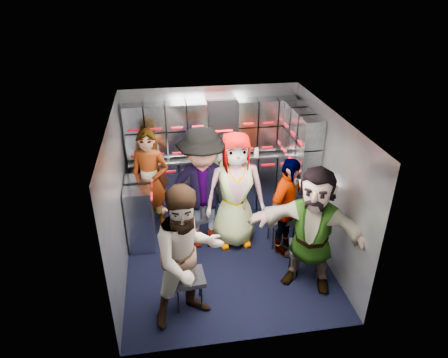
{
  "coord_description": "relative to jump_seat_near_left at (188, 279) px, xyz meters",
  "views": [
    {
      "loc": [
        -0.74,
        -4.54,
        3.71
      ],
      "look_at": [
        0.03,
        0.35,
        1.08
      ],
      "focal_mm": 32.0,
      "sensor_mm": 36.0,
      "label": 1
    }
  ],
  "objects": [
    {
      "name": "floor",
      "position": [
        0.59,
        0.85,
        -0.4
      ],
      "size": [
        3.0,
        3.0,
        0.0
      ],
      "primitive_type": "plane",
      "color": "black",
      "rests_on": "ground"
    },
    {
      "name": "ceiling",
      "position": [
        0.59,
        0.85,
        1.7
      ],
      "size": [
        2.8,
        3.0,
        0.02
      ],
      "primitive_type": "cube",
      "color": "silver",
      "rests_on": "wall_back"
    },
    {
      "name": "wall_back",
      "position": [
        0.59,
        2.35,
        0.65
      ],
      "size": [
        2.8,
        0.04,
        2.1
      ],
      "primitive_type": "cube",
      "color": "gray",
      "rests_on": "ground"
    },
    {
      "name": "attendant_arc_a",
      "position": [
        -0.0,
        -0.18,
        0.48
      ],
      "size": [
        1.04,
        0.92,
        1.76
      ],
      "primitive_type": "imported",
      "rotation": [
        0.0,
        0.0,
        0.36
      ],
      "color": "black",
      "rests_on": "ground"
    },
    {
      "name": "counter",
      "position": [
        0.59,
        2.14,
        0.62
      ],
      "size": [
        2.68,
        0.42,
        0.03
      ],
      "primitive_type": "cube",
      "color": "silver",
      "rests_on": "cart_bank_back"
    },
    {
      "name": "wall_left",
      "position": [
        -0.81,
        0.85,
        0.65
      ],
      "size": [
        0.04,
        3.0,
        2.1
      ],
      "primitive_type": "cube",
      "color": "gray",
      "rests_on": "ground"
    },
    {
      "name": "attendant_standing",
      "position": [
        -0.43,
        1.74,
        0.43
      ],
      "size": [
        0.7,
        0.56,
        1.67
      ],
      "primitive_type": "imported",
      "rotation": [
        0.0,
        0.0,
        -0.3
      ],
      "color": "black",
      "rests_on": "ground"
    },
    {
      "name": "red_latch_strip",
      "position": [
        0.59,
        1.94,
        0.48
      ],
      "size": [
        2.6,
        0.02,
        0.03
      ],
      "primitive_type": "cube",
      "color": "#B30612",
      "rests_on": "cart_bank_back"
    },
    {
      "name": "coffee_niche",
      "position": [
        0.77,
        2.26,
        1.07
      ],
      "size": [
        0.46,
        0.16,
        0.84
      ],
      "primitive_type": null,
      "color": "black",
      "rests_on": "wall_back"
    },
    {
      "name": "jump_seat_center",
      "position": [
        0.78,
        1.38,
        0.01
      ],
      "size": [
        0.4,
        0.38,
        0.46
      ],
      "rotation": [
        0.0,
        0.0,
        -0.04
      ],
      "color": "black",
      "rests_on": "ground"
    },
    {
      "name": "attendant_arc_c",
      "position": [
        0.78,
        1.2,
        0.48
      ],
      "size": [
        0.87,
        0.57,
        1.77
      ],
      "primitive_type": "imported",
      "rotation": [
        0.0,
        0.0,
        -0.01
      ],
      "color": "black",
      "rests_on": "ground"
    },
    {
      "name": "jump_seat_mid_right",
      "position": [
        1.46,
        1.04,
        0.03
      ],
      "size": [
        0.44,
        0.42,
        0.49
      ],
      "rotation": [
        0.0,
        0.0,
        0.08
      ],
      "color": "black",
      "rests_on": "ground"
    },
    {
      "name": "jump_seat_near_right",
      "position": [
        1.56,
        0.33,
        0.0
      ],
      "size": [
        0.46,
        0.44,
        0.45
      ],
      "rotation": [
        0.0,
        0.0,
        -0.24
      ],
      "color": "black",
      "rests_on": "ground"
    },
    {
      "name": "cup_left",
      "position": [
        0.3,
        2.08,
        0.68
      ],
      "size": [
        0.08,
        0.08,
        0.09
      ],
      "primitive_type": "cylinder",
      "color": "beige",
      "rests_on": "counter"
    },
    {
      "name": "bottle_right",
      "position": [
        1.07,
        2.09,
        0.76
      ],
      "size": [
        0.06,
        0.06,
        0.26
      ],
      "primitive_type": "cylinder",
      "color": "white",
      "rests_on": "counter"
    },
    {
      "name": "bottle_mid",
      "position": [
        0.7,
        2.09,
        0.74
      ],
      "size": [
        0.07,
        0.07,
        0.22
      ],
      "primitive_type": "cylinder",
      "color": "white",
      "rests_on": "counter"
    },
    {
      "name": "attendant_arc_e",
      "position": [
        1.56,
        0.15,
        0.45
      ],
      "size": [
        1.61,
        1.22,
        1.7
      ],
      "primitive_type": "imported",
      "rotation": [
        0.0,
        0.0,
        -0.53
      ],
      "color": "black",
      "rests_on": "ground"
    },
    {
      "name": "bottle_left",
      "position": [
        -0.27,
        2.09,
        0.77
      ],
      "size": [
        0.06,
        0.06,
        0.27
      ],
      "primitive_type": "cylinder",
      "color": "white",
      "rests_on": "counter"
    },
    {
      "name": "locker_bank_back",
      "position": [
        0.59,
        2.2,
        1.09
      ],
      "size": [
        2.68,
        0.28,
        0.82
      ],
      "primitive_type": "cube",
      "color": "#8F939E",
      "rests_on": "wall_back"
    },
    {
      "name": "attendant_arc_d",
      "position": [
        1.46,
        0.86,
        0.34
      ],
      "size": [
        0.88,
        0.86,
        1.49
      ],
      "primitive_type": "imported",
      "rotation": [
        0.0,
        0.0,
        0.75
      ],
      "color": "black",
      "rests_on": "ground"
    },
    {
      "name": "attendant_arc_b",
      "position": [
        0.32,
        1.2,
        0.53
      ],
      "size": [
        1.25,
        0.78,
        1.86
      ],
      "primitive_type": "imported",
      "rotation": [
        0.0,
        0.0,
        -0.08
      ],
      "color": "black",
      "rests_on": "ground"
    },
    {
      "name": "locker_bank_right",
      "position": [
        1.84,
        1.55,
        1.09
      ],
      "size": [
        0.28,
        1.0,
        0.82
      ],
      "primitive_type": "cube",
      "color": "#8F939E",
      "rests_on": "wall_right"
    },
    {
      "name": "cart_bank_left",
      "position": [
        -0.6,
        1.41,
        0.1
      ],
      "size": [
        0.38,
        0.76,
        0.99
      ],
      "primitive_type": "cube",
      "color": "#8F939E",
      "rests_on": "ground"
    },
    {
      "name": "jump_seat_near_left",
      "position": [
        0.0,
        0.0,
        0.0
      ],
      "size": [
        0.4,
        0.39,
        0.45
      ],
      "rotation": [
        0.0,
        0.0,
        0.06
      ],
      "color": "black",
      "rests_on": "ground"
    },
    {
      "name": "cart_bank_back",
      "position": [
        0.59,
        2.14,
        0.1
      ],
      "size": [
        2.68,
        0.38,
        0.99
      ],
      "primitive_type": "cube",
      "color": "#8F939E",
      "rests_on": "ground"
    },
    {
      "name": "jump_seat_mid_left",
      "position": [
        0.32,
        1.38,
        -0.04
      ],
      "size": [
        0.42,
        0.41,
        0.41
      ],
      "rotation": [
        0.0,
        0.0,
        0.28
      ],
      "color": "black",
      "rests_on": "ground"
    },
    {
      "name": "wall_right",
      "position": [
        1.99,
        0.85,
        0.65
      ],
      "size": [
        0.04,
        3.0,
        2.1
      ],
      "primitive_type": "cube",
      "color": "gray",
      "rests_on": "ground"
    },
    {
      "name": "cup_right",
      "position": [
        1.29,
        2.08,
        0.68
      ],
      "size": [
        0.08,
        0.08,
        0.11
      ],
      "primitive_type": "cylinder",
      "color": "beige",
      "rests_on": "counter"
    },
    {
      "name": "right_cabinet",
      "position": [
        1.84,
        1.45,
        0.1
      ],
      "size": [
        0.28,
        1.2,
        1.0
      ],
      "primitive_type": "cube",
      "color": "#8F939E",
      "rests_on": "ground"
    }
  ]
}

